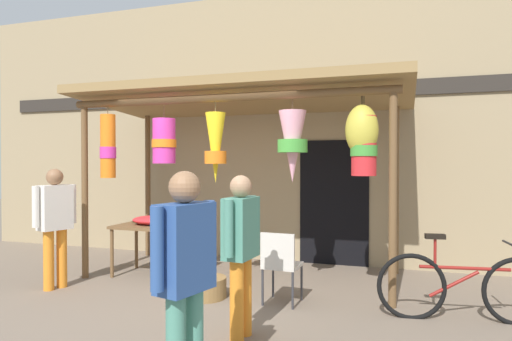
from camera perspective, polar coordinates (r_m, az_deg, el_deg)
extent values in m
plane|color=#756656|center=(5.79, -8.25, -15.46)|extent=(30.00, 30.00, 0.00)
cube|color=#9E8966|center=(7.84, -0.23, 5.42)|extent=(11.08, 0.25, 4.49)
cube|color=#2D2823|center=(7.77, -0.58, 9.47)|extent=(9.97, 0.04, 0.24)
cube|color=black|center=(7.38, 9.77, -3.99)|extent=(1.10, 0.03, 2.00)
cylinder|color=brown|center=(6.87, -20.75, -2.48)|extent=(0.09, 0.09, 2.46)
cylinder|color=brown|center=(5.34, 16.84, -3.44)|extent=(0.09, 0.09, 2.46)
cylinder|color=brown|center=(8.21, -13.46, -1.89)|extent=(0.09, 0.09, 2.46)
cylinder|color=brown|center=(6.98, 17.20, -2.41)|extent=(0.09, 0.09, 2.46)
cylinder|color=brown|center=(5.83, -4.42, 9.10)|extent=(4.39, 0.10, 0.10)
cylinder|color=brown|center=(7.38, 0.60, 8.55)|extent=(4.39, 0.10, 0.10)
cube|color=olive|center=(6.60, -1.62, 9.19)|extent=(4.69, 2.16, 0.27)
cylinder|color=brown|center=(6.61, -18.17, 7.18)|extent=(0.01, 0.01, 0.11)
cylinder|color=orange|center=(6.58, -18.14, 2.93)|extent=(0.20, 0.20, 0.87)
cylinder|color=#D13399|center=(6.58, -18.14, 2.16)|extent=(0.22, 0.22, 0.16)
cylinder|color=brown|center=(6.28, -11.51, 7.22)|extent=(0.01, 0.01, 0.18)
cylinder|color=#D13399|center=(6.25, -11.50, 3.66)|extent=(0.31, 0.31, 0.61)
cylinder|color=orange|center=(6.25, -11.50, 3.35)|extent=(0.33, 0.33, 0.11)
cylinder|color=brown|center=(5.85, -5.13, 7.92)|extent=(0.01, 0.01, 0.13)
cone|color=yellow|center=(5.81, -5.13, 2.85)|extent=(0.26, 0.26, 0.90)
cylinder|color=orange|center=(5.81, -5.12, 1.66)|extent=(0.28, 0.28, 0.16)
cylinder|color=brown|center=(5.57, 4.62, 8.23)|extent=(0.01, 0.01, 0.14)
cone|color=pink|center=(5.53, 4.62, 3.01)|extent=(0.34, 0.34, 0.87)
cylinder|color=green|center=(5.53, 4.62, 3.10)|extent=(0.36, 0.36, 0.16)
cylinder|color=brown|center=(5.45, 13.45, 7.89)|extent=(0.01, 0.01, 0.23)
cylinder|color=red|center=(5.42, 13.43, 3.02)|extent=(0.29, 0.29, 0.69)
cylinder|color=green|center=(5.41, 13.43, 2.43)|extent=(0.31, 0.31, 0.12)
cylinder|color=#4C3D23|center=(5.45, 13.20, 8.60)|extent=(0.02, 0.02, 0.10)
ellipsoid|color=gold|center=(5.41, 13.18, 4.97)|extent=(0.38, 0.32, 0.59)
cube|color=brown|center=(6.78, -12.53, -6.88)|extent=(1.15, 0.72, 0.04)
cylinder|color=brown|center=(6.87, -17.69, -9.89)|extent=(0.05, 0.05, 0.69)
cylinder|color=brown|center=(6.32, -9.80, -10.82)|extent=(0.05, 0.05, 0.69)
cylinder|color=brown|center=(7.37, -14.83, -9.14)|extent=(0.05, 0.05, 0.69)
cylinder|color=brown|center=(6.86, -7.33, -9.87)|extent=(0.05, 0.05, 0.69)
ellipsoid|color=red|center=(6.82, -12.63, -6.12)|extent=(0.69, 0.48, 0.13)
ellipsoid|color=pink|center=(6.72, -12.09, -6.17)|extent=(0.31, 0.24, 0.09)
cube|color=beige|center=(5.40, 3.35, -11.83)|extent=(0.42, 0.42, 0.04)
cube|color=beige|center=(5.19, 2.72, -10.09)|extent=(0.40, 0.06, 0.40)
cylinder|color=#333338|center=(5.57, 5.76, -13.77)|extent=(0.03, 0.03, 0.44)
cylinder|color=#333338|center=(5.68, 2.16, -13.48)|extent=(0.03, 0.03, 0.44)
cylinder|color=#333338|center=(5.24, 4.64, -14.73)|extent=(0.03, 0.03, 0.44)
cylinder|color=#333338|center=(5.35, 0.83, -14.39)|extent=(0.03, 0.03, 0.44)
cylinder|color=olive|center=(5.71, -6.44, -14.42)|extent=(0.52, 0.52, 0.25)
torus|color=black|center=(5.18, 18.98, -13.69)|extent=(0.71, 0.15, 0.71)
cylinder|color=maroon|center=(5.23, 24.74, -11.11)|extent=(0.88, 0.16, 0.04)
cylinder|color=maroon|center=(5.25, 23.64, -12.97)|extent=(0.49, 0.10, 0.31)
cylinder|color=maroon|center=(5.14, 21.62, -9.49)|extent=(0.03, 0.03, 0.30)
cube|color=black|center=(5.11, 21.63, -7.72)|extent=(0.21, 0.11, 0.05)
cylinder|color=#262628|center=(5.31, 29.44, -8.11)|extent=(0.08, 0.44, 0.02)
cube|color=#2D5193|center=(3.09, -8.95, -9.51)|extent=(0.31, 0.44, 0.59)
cylinder|color=#2D5193|center=(3.27, -5.93, -8.38)|extent=(0.08, 0.08, 0.53)
cylinder|color=#2D5193|center=(2.90, -12.37, -9.62)|extent=(0.08, 0.08, 0.53)
sphere|color=#9E704C|center=(3.04, -8.97, -2.07)|extent=(0.22, 0.22, 0.22)
cylinder|color=orange|center=(4.46, -1.41, -15.45)|extent=(0.13, 0.13, 0.75)
cylinder|color=orange|center=(4.30, -2.44, -16.07)|extent=(0.13, 0.13, 0.75)
cube|color=#4C8E7A|center=(4.24, -1.92, -7.21)|extent=(0.25, 0.42, 0.56)
cylinder|color=#4C8E7A|center=(4.47, -0.53, -6.43)|extent=(0.08, 0.08, 0.51)
cylinder|color=#4C8E7A|center=(4.01, -3.47, -7.28)|extent=(0.08, 0.08, 0.51)
sphere|color=tan|center=(4.20, -1.92, -2.00)|extent=(0.21, 0.21, 0.21)
cylinder|color=orange|center=(6.57, -23.26, -10.08)|extent=(0.13, 0.13, 0.77)
cylinder|color=orange|center=(6.49, -24.66, -10.24)|extent=(0.13, 0.13, 0.77)
cube|color=silver|center=(6.44, -24.00, -4.26)|extent=(0.33, 0.45, 0.58)
cylinder|color=silver|center=(6.56, -22.06, -3.90)|extent=(0.08, 0.08, 0.52)
cylinder|color=silver|center=(6.31, -26.01, -4.11)|extent=(0.08, 0.08, 0.52)
sphere|color=#896042|center=(6.41, -24.02, -0.75)|extent=(0.21, 0.21, 0.21)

